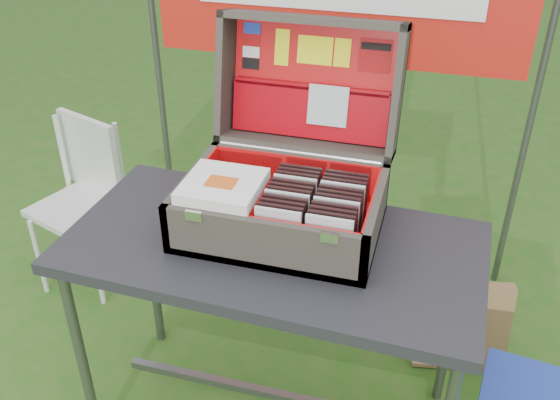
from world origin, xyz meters
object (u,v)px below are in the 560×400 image
(table, at_px, (273,338))
(suitcase, at_px, (287,140))
(chair, at_px, (78,210))
(cardboard_box, at_px, (462,326))

(table, xyz_separation_m, suitcase, (0.01, 0.14, 0.69))
(suitcase, bearing_deg, chair, 159.21)
(chair, xyz_separation_m, cardboard_box, (1.75, -0.08, -0.20))
(suitcase, xyz_separation_m, cardboard_box, (0.64, 0.34, -0.91))
(table, height_order, chair, table)
(suitcase, relative_size, chair, 0.79)
(suitcase, distance_m, chair, 1.38)
(table, height_order, suitcase, suitcase)
(chair, distance_m, cardboard_box, 1.76)
(cardboard_box, bearing_deg, suitcase, -162.97)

